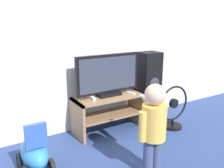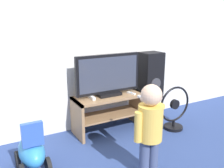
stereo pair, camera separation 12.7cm
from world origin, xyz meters
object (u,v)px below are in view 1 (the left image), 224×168
game_console (92,98)px  floor_fan (173,109)px  remote_primary (131,93)px  television (108,76)px  child (153,122)px  ride_on_toy (34,154)px  speaker_tower (149,76)px

game_console → floor_fan: size_ratio=0.26×
remote_primary → television: bearing=160.6°
child → ride_on_toy: 1.21m
speaker_tower → floor_fan: size_ratio=1.66×
television → ride_on_toy: bearing=-156.6°
game_console → remote_primary: (0.56, -0.07, -0.01)m
child → floor_fan: child is taller
child → game_console: bearing=96.8°
television → child: size_ratio=0.98×
child → speaker_tower: 1.48m
speaker_tower → floor_fan: 0.63m
television → remote_primary: 0.41m
child → remote_primary: bearing=66.2°
speaker_tower → game_console: bearing=-173.5°
game_console → speaker_tower: 1.04m
floor_fan → ride_on_toy: (-1.94, -0.07, -0.06)m
floor_fan → ride_on_toy: size_ratio=1.05×
remote_primary → child: 1.07m
child → floor_fan: 1.19m
game_console → floor_fan: 1.16m
remote_primary → floor_fan: 0.65m
remote_primary → speaker_tower: size_ratio=0.13×
child → floor_fan: bearing=35.2°
speaker_tower → child: bearing=-127.6°
television → game_console: bearing=-172.8°
floor_fan → ride_on_toy: bearing=-177.9°
game_console → ride_on_toy: size_ratio=0.27×
remote_primary → game_console: bearing=172.6°
game_console → ride_on_toy: bearing=-152.3°
child → floor_fan: (0.94, 0.67, -0.28)m
child → speaker_tower: (0.90, 1.17, 0.10)m
television → remote_primary: (0.30, -0.11, -0.26)m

